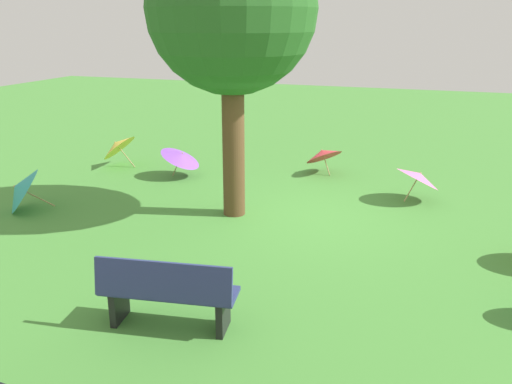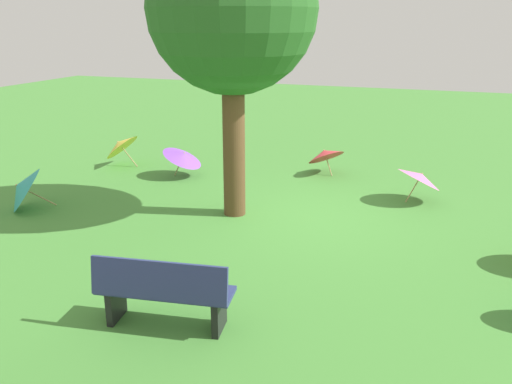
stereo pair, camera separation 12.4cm
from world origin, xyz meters
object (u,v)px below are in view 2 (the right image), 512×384
(parasol_pink_0, at_px, (420,177))
(park_bench, at_px, (163,292))
(parasol_purple_0, at_px, (183,156))
(parasol_red_2, at_px, (325,154))
(parasol_teal_0, at_px, (22,188))
(parasol_yellow_0, at_px, (120,145))
(shade_tree, at_px, (232,11))

(parasol_pink_0, bearing_deg, park_bench, 66.56)
(parasol_purple_0, relative_size, parasol_red_2, 0.81)
(park_bench, distance_m, parasol_purple_0, 6.36)
(parasol_teal_0, bearing_deg, parasol_yellow_0, -88.54)
(parasol_yellow_0, height_order, parasol_red_2, parasol_yellow_0)
(parasol_teal_0, bearing_deg, parasol_red_2, -137.37)
(parasol_teal_0, bearing_deg, parasol_pink_0, -156.38)
(parasol_teal_0, xyz_separation_m, parasol_yellow_0, (0.09, -3.40, 0.09))
(shade_tree, xyz_separation_m, parasol_pink_0, (-3.17, -1.88, -3.08))
(parasol_purple_0, height_order, parasol_red_2, parasol_purple_0)
(parasol_teal_0, distance_m, parasol_purple_0, 3.56)
(shade_tree, bearing_deg, parasol_yellow_0, -29.51)
(parasol_pink_0, bearing_deg, shade_tree, 30.67)
(parasol_teal_0, xyz_separation_m, parasol_pink_0, (-7.00, -3.06, 0.07))
(parasol_purple_0, bearing_deg, park_bench, 115.21)
(parasol_teal_0, height_order, parasol_yellow_0, same)
(parasol_yellow_0, bearing_deg, park_bench, 127.10)
(shade_tree, bearing_deg, park_bench, 99.99)
(parasol_teal_0, height_order, parasol_red_2, parasol_teal_0)
(parasol_yellow_0, bearing_deg, parasol_pink_0, 177.29)
(parasol_purple_0, bearing_deg, parasol_pink_0, 179.91)
(shade_tree, bearing_deg, parasol_teal_0, 17.14)
(park_bench, bearing_deg, shade_tree, -80.01)
(parasol_yellow_0, bearing_deg, parasol_red_2, -168.26)
(parasol_pink_0, bearing_deg, parasol_purple_0, -0.09)
(park_bench, relative_size, parasol_purple_0, 1.74)
(parasol_teal_0, distance_m, parasol_yellow_0, 3.40)
(parasol_purple_0, bearing_deg, parasol_red_2, -155.82)
(parasol_purple_0, xyz_separation_m, parasol_pink_0, (-5.20, 0.01, 0.02))
(shade_tree, bearing_deg, parasol_pink_0, -149.33)
(parasol_purple_0, distance_m, parasol_red_2, 3.28)
(shade_tree, bearing_deg, parasol_purple_0, -42.98)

